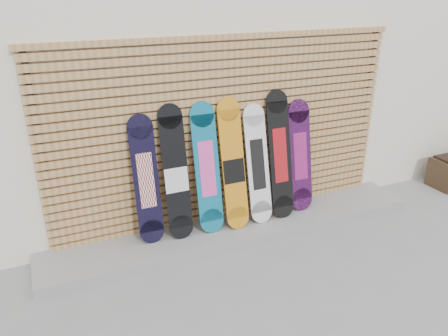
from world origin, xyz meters
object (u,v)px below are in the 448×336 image
Objects in this scene: snowboard_1 at (176,174)px; snowboard_3 at (233,166)px; snowboard_4 at (258,164)px; snowboard_5 at (280,155)px; snowboard_2 at (207,169)px; snowboard_6 at (300,156)px; snowboard_0 at (146,180)px.

snowboard_3 is at bearing -2.69° from snowboard_1.
snowboard_5 is at bearing 0.15° from snowboard_4.
snowboard_2 is 1.07× the size of snowboard_6.
snowboard_4 is at bearing 1.68° from snowboard_3.
snowboard_2 is at bearing -1.08° from snowboard_1.
snowboard_5 is (1.30, -0.02, 0.03)m from snowboard_1.
snowboard_0 reaches higher than snowboard_4.
snowboard_1 reaches higher than snowboard_2.
snowboard_3 is 0.98× the size of snowboard_5.
snowboard_1 is at bearing 179.05° from snowboard_5.
snowboard_5 is (1.63, -0.05, 0.05)m from snowboard_0.
snowboard_0 is 0.95× the size of snowboard_1.
snowboard_4 is at bearing -2.04° from snowboard_0.
snowboard_4 is (0.32, 0.01, -0.04)m from snowboard_3.
snowboard_4 is at bearing -179.85° from snowboard_5.
snowboard_1 is at bearing -4.33° from snowboard_0.
snowboard_0 is at bearing 177.39° from snowboard_2.
snowboard_3 is 0.94m from snowboard_6.
snowboard_3 reaches higher than snowboard_4.
snowboard_1 is 1.09× the size of snowboard_6.
snowboard_6 is (0.61, 0.04, -0.00)m from snowboard_4.
snowboard_6 is at bearing 0.46° from snowboard_1.
snowboard_0 is 0.70m from snowboard_2.
snowboard_1 is 1.62m from snowboard_6.
snowboard_3 is (1.01, -0.06, 0.03)m from snowboard_0.
snowboard_1 is (0.33, -0.02, 0.03)m from snowboard_0.
snowboard_2 reaches higher than snowboard_4.
snowboard_1 is 1.30m from snowboard_5.
snowboard_5 is (0.30, 0.00, 0.07)m from snowboard_4.
snowboard_5 is at bearing -0.95° from snowboard_1.
snowboard_5 reaches higher than snowboard_2.
snowboard_1 is 0.98× the size of snowboard_5.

